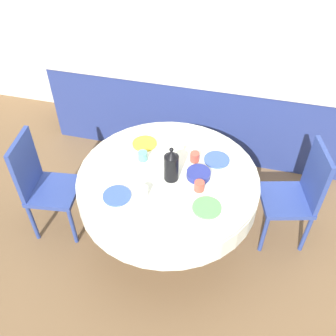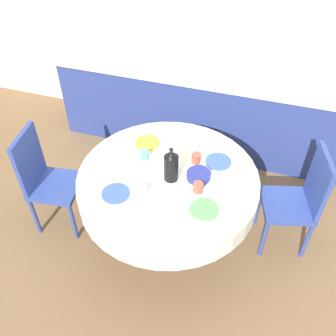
{
  "view_description": "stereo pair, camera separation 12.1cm",
  "coord_description": "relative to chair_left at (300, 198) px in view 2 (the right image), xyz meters",
  "views": [
    {
      "loc": [
        0.52,
        -2.02,
        2.76
      ],
      "look_at": [
        0.0,
        0.0,
        0.82
      ],
      "focal_mm": 40.0,
      "sensor_mm": 36.0,
      "label": 1
    },
    {
      "loc": [
        0.63,
        -1.98,
        2.76
      ],
      "look_at": [
        0.0,
        0.0,
        0.82
      ],
      "focal_mm": 40.0,
      "sensor_mm": 36.0,
      "label": 2
    }
  ],
  "objects": [
    {
      "name": "plate_far_right",
      "position": [
        -0.69,
        -0.0,
        0.21
      ],
      "size": [
        0.21,
        0.21,
        0.01
      ],
      "primitive_type": "cylinder",
      "color": "#3856AD",
      "rests_on": "dining_table"
    },
    {
      "name": "fruit_bowl",
      "position": [
        -0.79,
        -0.23,
        0.23
      ],
      "size": [
        0.19,
        0.19,
        0.05
      ],
      "primitive_type": "cylinder",
      "color": "navy",
      "rests_on": "dining_table"
    },
    {
      "name": "ground_plane",
      "position": [
        -1.02,
        -0.27,
        -0.54
      ],
      "size": [
        12.0,
        12.0,
        0.0
      ],
      "primitive_type": "plane",
      "color": "brown"
    },
    {
      "name": "chair_left",
      "position": [
        0.0,
        0.0,
        0.0
      ],
      "size": [
        0.49,
        0.49,
        0.98
      ],
      "rotation": [
        0.0,
        0.0,
        -4.45
      ],
      "color": "#2D428E",
      "rests_on": "ground_plane"
    },
    {
      "name": "cup_near_left",
      "position": [
        -1.15,
        -0.52,
        0.24
      ],
      "size": [
        0.08,
        0.08,
        0.08
      ],
      "primitive_type": "cylinder",
      "color": "white",
      "rests_on": "dining_table"
    },
    {
      "name": "kitchen_counter",
      "position": [
        -1.02,
        1.14,
        -0.08
      ],
      "size": [
        3.24,
        0.64,
        0.91
      ],
      "color": "navy",
      "rests_on": "ground_plane"
    },
    {
      "name": "coffee_carafe",
      "position": [
        -0.99,
        -0.29,
        0.33
      ],
      "size": [
        0.11,
        0.11,
        0.3
      ],
      "color": "black",
      "rests_on": "dining_table"
    },
    {
      "name": "wall_back",
      "position": [
        -1.02,
        1.47,
        0.76
      ],
      "size": [
        7.0,
        0.05,
        2.6
      ],
      "color": "silver",
      "rests_on": "ground_plane"
    },
    {
      "name": "plate_near_left",
      "position": [
        -1.33,
        -0.58,
        0.21
      ],
      "size": [
        0.21,
        0.21,
        0.01
      ],
      "primitive_type": "cylinder",
      "color": "#3856AD",
      "rests_on": "dining_table"
    },
    {
      "name": "cup_far_right",
      "position": [
        -0.86,
        -0.05,
        0.24
      ],
      "size": [
        0.08,
        0.08,
        0.08
      ],
      "primitive_type": "cylinder",
      "color": "#CC4C3D",
      "rests_on": "dining_table"
    },
    {
      "name": "cup_near_right",
      "position": [
        -0.76,
        -0.36,
        0.24
      ],
      "size": [
        0.08,
        0.08,
        0.08
      ],
      "primitive_type": "cylinder",
      "color": "#CC4C3D",
      "rests_on": "dining_table"
    },
    {
      "name": "chair_right",
      "position": [
        -2.07,
        -0.41,
        0.0
      ],
      "size": [
        0.45,
        0.45,
        0.98
      ],
      "rotation": [
        0.0,
        0.0,
        -1.44
      ],
      "color": "#2D428E",
      "rests_on": "ground_plane"
    },
    {
      "name": "cup_far_left",
      "position": [
        -1.27,
        -0.14,
        0.24
      ],
      "size": [
        0.08,
        0.08,
        0.08
      ],
      "primitive_type": "cylinder",
      "color": "#5BA39E",
      "rests_on": "dining_table"
    },
    {
      "name": "plate_far_left",
      "position": [
        -1.31,
        0.05,
        0.21
      ],
      "size": [
        0.21,
        0.21,
        0.01
      ],
      "primitive_type": "cylinder",
      "color": "yellow",
      "rests_on": "dining_table"
    },
    {
      "name": "dining_table",
      "position": [
        -1.02,
        -0.27,
        0.08
      ],
      "size": [
        1.43,
        1.43,
        0.74
      ],
      "color": "brown",
      "rests_on": "ground_plane"
    },
    {
      "name": "plate_near_right",
      "position": [
        -0.67,
        -0.53,
        0.21
      ],
      "size": [
        0.21,
        0.21,
        0.01
      ],
      "primitive_type": "cylinder",
      "color": "#5BA85B",
      "rests_on": "dining_table"
    }
  ]
}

